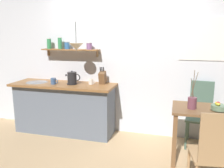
{
  "coord_description": "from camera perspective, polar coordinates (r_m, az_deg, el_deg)",
  "views": [
    {
      "loc": [
        0.89,
        -3.38,
        1.73
      ],
      "look_at": [
        -0.1,
        0.25,
        0.95
      ],
      "focal_mm": 37.91,
      "sensor_mm": 36.0,
      "label": 1
    }
  ],
  "objects": [
    {
      "name": "ground_plane",
      "position": [
        3.89,
        0.46,
        -14.64
      ],
      "size": [
        14.0,
        14.0,
        0.0
      ],
      "primitive_type": "plane",
      "color": "tan"
    },
    {
      "name": "back_wall",
      "position": [
        4.1,
        5.63,
        6.37
      ],
      "size": [
        6.8,
        0.11,
        2.7
      ],
      "color": "silver",
      "rests_on": "ground_plane"
    },
    {
      "name": "kitchen_counter",
      "position": [
        4.34,
        -11.36,
        -5.59
      ],
      "size": [
        1.83,
        0.63,
        0.9
      ],
      "color": "slate",
      "rests_on": "ground_plane"
    },
    {
      "name": "wall_shelf",
      "position": [
        4.3,
        -10.51,
        8.71
      ],
      "size": [
        1.06,
        0.2,
        0.34
      ],
      "color": "brown"
    },
    {
      "name": "dining_table",
      "position": [
        3.45,
        21.4,
        -7.94
      ],
      "size": [
        0.85,
        0.61,
        0.77
      ],
      "color": "brown",
      "rests_on": "ground_plane"
    },
    {
      "name": "dining_chair_near",
      "position": [
        2.8,
        23.36,
        -14.63
      ],
      "size": [
        0.49,
        0.49,
        0.98
      ],
      "color": "tan",
      "rests_on": "ground_plane"
    },
    {
      "name": "dining_chair_far",
      "position": [
        4.0,
        20.53,
        -6.17
      ],
      "size": [
        0.45,
        0.48,
        1.02
      ],
      "color": "#4C6B5B",
      "rests_on": "ground_plane"
    },
    {
      "name": "fruit_bowl",
      "position": [
        3.36,
        24.41,
        -5.07
      ],
      "size": [
        0.21,
        0.21,
        0.12
      ],
      "color": "slate",
      "rests_on": "dining_table"
    },
    {
      "name": "twig_vase",
      "position": [
        3.31,
        18.76,
        -4.25
      ],
      "size": [
        0.12,
        0.12,
        0.51
      ],
      "color": "brown",
      "rests_on": "dining_table"
    },
    {
      "name": "electric_kettle",
      "position": [
        4.11,
        -9.57,
        1.38
      ],
      "size": [
        0.27,
        0.18,
        0.24
      ],
      "color": "black",
      "rests_on": "kitchen_counter"
    },
    {
      "name": "knife_block",
      "position": [
        4.07,
        -2.29,
        1.62
      ],
      "size": [
        0.1,
        0.19,
        0.3
      ],
      "color": "brown",
      "rests_on": "kitchen_counter"
    },
    {
      "name": "coffee_mug_by_sink",
      "position": [
        4.18,
        -13.93,
        0.67
      ],
      "size": [
        0.13,
        0.09,
        0.11
      ],
      "color": "#3D5B89",
      "rests_on": "kitchen_counter"
    },
    {
      "name": "coffee_mug_spare",
      "position": [
        4.07,
        -5.04,
        0.58
      ],
      "size": [
        0.12,
        0.08,
        0.1
      ],
      "color": "white",
      "rests_on": "kitchen_counter"
    },
    {
      "name": "pendant_lamp",
      "position": [
        3.86,
        -8.63,
        8.93
      ],
      "size": [
        0.24,
        0.24,
        0.44
      ],
      "color": "black"
    }
  ]
}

